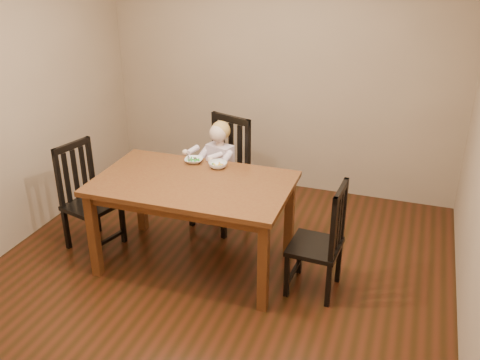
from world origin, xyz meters
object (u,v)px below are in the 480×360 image
(bowl_veg, at_px, (218,165))
(dining_table, at_px, (193,191))
(chair_child, at_px, (223,175))
(chair_right, at_px, (321,242))
(chair_left, at_px, (88,198))
(toddler, at_px, (219,163))
(bowl_peas, at_px, (194,160))

(bowl_veg, bearing_deg, dining_table, -106.06)
(dining_table, xyz_separation_m, bowl_veg, (0.10, 0.34, 0.12))
(chair_child, bearing_deg, bowl_veg, 124.10)
(dining_table, distance_m, chair_child, 0.85)
(chair_right, xyz_separation_m, bowl_veg, (-1.03, 0.36, 0.39))
(dining_table, bearing_deg, chair_left, 179.88)
(chair_left, height_order, chair_right, chair_left)
(toddler, height_order, bowl_veg, toddler)
(dining_table, height_order, chair_left, chair_left)
(dining_table, xyz_separation_m, chair_left, (-1.09, 0.00, -0.25))
(chair_left, distance_m, bowl_veg, 1.28)
(chair_right, relative_size, toddler, 1.72)
(chair_left, relative_size, bowl_veg, 6.08)
(toddler, bearing_deg, dining_table, 112.29)
(bowl_peas, bearing_deg, toddler, 76.85)
(chair_left, xyz_separation_m, bowl_veg, (1.18, 0.34, 0.37))
(chair_left, bearing_deg, toddler, 141.32)
(chair_child, height_order, toddler, chair_child)
(dining_table, height_order, chair_right, chair_right)
(chair_right, height_order, bowl_peas, chair_right)
(chair_right, bearing_deg, bowl_veg, 74.26)
(chair_child, xyz_separation_m, bowl_veg, (0.14, -0.48, 0.32))
(chair_child, relative_size, chair_right, 1.14)
(dining_table, height_order, chair_child, chair_child)
(chair_left, height_order, bowl_veg, chair_left)
(bowl_veg, bearing_deg, chair_right, -19.02)
(chair_child, bearing_deg, chair_right, 162.11)
(chair_left, distance_m, toddler, 1.29)
(chair_right, xyz_separation_m, bowl_peas, (-1.28, 0.39, 0.38))
(chair_right, height_order, toddler, chair_right)
(dining_table, relative_size, chair_right, 1.71)
(toddler, distance_m, bowl_peas, 0.44)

